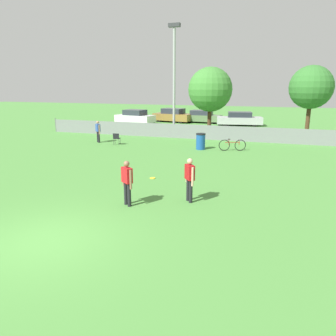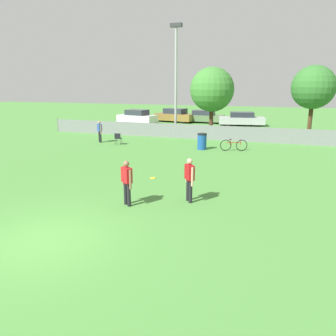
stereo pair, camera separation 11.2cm
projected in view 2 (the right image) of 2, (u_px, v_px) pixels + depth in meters
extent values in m
plane|color=#4C8C3D|center=(43.00, 241.00, 8.78)|extent=(120.00, 120.00, 0.00)
cube|color=gray|center=(201.00, 132.00, 25.13)|extent=(26.19, 0.03, 1.10)
cylinder|color=slate|center=(58.00, 125.00, 29.27)|extent=(0.07, 0.07, 1.21)
cylinder|color=#9E9EA3|center=(176.00, 84.00, 25.62)|extent=(0.20, 0.20, 8.23)
cube|color=#333338|center=(176.00, 25.00, 24.56)|extent=(0.90, 0.36, 0.28)
cylinder|color=#4C331E|center=(211.00, 121.00, 26.49)|extent=(0.32, 0.32, 2.41)
sphere|color=#3D7F33|center=(212.00, 89.00, 25.87)|extent=(3.49, 3.49, 3.49)
cylinder|color=#4C331E|center=(310.00, 121.00, 25.53)|extent=(0.32, 0.32, 2.67)
sphere|color=#33702D|center=(314.00, 87.00, 24.89)|extent=(3.29, 3.29, 3.29)
cylinder|color=black|center=(126.00, 193.00, 11.39)|extent=(0.13, 0.13, 0.83)
cylinder|color=black|center=(129.00, 195.00, 11.21)|extent=(0.13, 0.13, 0.83)
cube|color=red|center=(127.00, 175.00, 11.13)|extent=(0.48, 0.43, 0.53)
sphere|color=#8C664C|center=(126.00, 164.00, 11.04)|extent=(0.20, 0.20, 0.20)
cylinder|color=#8C664C|center=(123.00, 176.00, 11.36)|extent=(0.08, 0.08, 0.67)
cylinder|color=#8C664C|center=(130.00, 180.00, 10.95)|extent=(0.08, 0.08, 0.67)
cylinder|color=black|center=(188.00, 190.00, 11.76)|extent=(0.13, 0.13, 0.83)
cylinder|color=black|center=(190.00, 192.00, 11.54)|extent=(0.13, 0.13, 0.83)
cube|color=#B21419|center=(190.00, 172.00, 11.48)|extent=(0.44, 0.48, 0.53)
sphere|color=#D8AD8C|center=(190.00, 161.00, 11.39)|extent=(0.20, 0.20, 0.20)
cylinder|color=#D8AD8C|center=(187.00, 173.00, 11.74)|extent=(0.08, 0.08, 0.67)
cylinder|color=#D8AD8C|center=(192.00, 177.00, 11.27)|extent=(0.08, 0.08, 0.67)
cylinder|color=black|center=(101.00, 137.00, 23.72)|extent=(0.13, 0.13, 0.80)
cylinder|color=black|center=(99.00, 137.00, 23.90)|extent=(0.13, 0.13, 0.80)
cube|color=#2D4C9E|center=(100.00, 128.00, 23.65)|extent=(0.46, 0.42, 0.53)
sphere|color=tan|center=(99.00, 122.00, 23.55)|extent=(0.20, 0.20, 0.20)
cylinder|color=tan|center=(101.00, 129.00, 23.47)|extent=(0.08, 0.08, 0.67)
cylinder|color=tan|center=(98.00, 129.00, 23.87)|extent=(0.08, 0.08, 0.67)
cylinder|color=yellow|center=(153.00, 178.00, 14.67)|extent=(0.25, 0.25, 0.03)
torus|color=yellow|center=(153.00, 178.00, 14.67)|extent=(0.26, 0.26, 0.03)
cylinder|color=#333338|center=(122.00, 141.00, 23.19)|extent=(0.02, 0.02, 0.41)
cylinder|color=#333338|center=(117.00, 141.00, 23.24)|extent=(0.02, 0.02, 0.41)
cylinder|color=#333338|center=(120.00, 142.00, 22.83)|extent=(0.02, 0.02, 0.41)
cylinder|color=#333338|center=(115.00, 142.00, 22.87)|extent=(0.02, 0.02, 0.41)
cube|color=black|center=(118.00, 138.00, 22.98)|extent=(0.51, 0.51, 0.03)
cube|color=black|center=(117.00, 136.00, 22.73)|extent=(0.42, 0.11, 0.36)
torus|color=black|center=(226.00, 145.00, 20.73)|extent=(0.69, 0.26, 0.71)
torus|color=black|center=(242.00, 145.00, 20.70)|extent=(0.69, 0.26, 0.71)
cylinder|color=#A51E19|center=(234.00, 142.00, 20.67)|extent=(0.90, 0.31, 0.04)
cylinder|color=#A51E19|center=(230.00, 142.00, 20.68)|extent=(0.03, 0.03, 0.37)
cylinder|color=#A51E19|center=(241.00, 142.00, 20.66)|extent=(0.03, 0.03, 0.33)
cube|color=black|center=(230.00, 139.00, 20.63)|extent=(0.17, 0.11, 0.04)
cylinder|color=black|center=(241.00, 140.00, 20.62)|extent=(0.16, 0.43, 0.03)
cylinder|color=#194C99|center=(202.00, 142.00, 21.16)|extent=(0.58, 0.58, 0.96)
cylinder|color=black|center=(202.00, 134.00, 21.03)|extent=(0.61, 0.61, 0.08)
cylinder|color=black|center=(151.00, 121.00, 35.24)|extent=(0.70, 0.29, 0.68)
cylinder|color=black|center=(143.00, 122.00, 33.86)|extent=(0.70, 0.29, 0.68)
cylinder|color=black|center=(132.00, 119.00, 36.42)|extent=(0.70, 0.29, 0.68)
cylinder|color=black|center=(123.00, 121.00, 35.04)|extent=(0.70, 0.29, 0.68)
cube|color=white|center=(137.00, 118.00, 35.08)|extent=(4.37, 2.47, 0.74)
cube|color=#2D333D|center=(137.00, 112.00, 34.92)|extent=(2.38, 1.94, 0.56)
cylinder|color=black|center=(189.00, 119.00, 36.93)|extent=(0.68, 0.31, 0.66)
cylinder|color=black|center=(183.00, 120.00, 35.58)|extent=(0.68, 0.31, 0.66)
cylinder|color=black|center=(168.00, 118.00, 38.29)|extent=(0.68, 0.31, 0.66)
cylinder|color=black|center=(161.00, 119.00, 36.94)|extent=(0.68, 0.31, 0.66)
cube|color=olive|center=(175.00, 117.00, 36.87)|extent=(4.71, 2.68, 0.76)
cube|color=#2D333D|center=(175.00, 111.00, 36.71)|extent=(2.58, 2.04, 0.57)
cylinder|color=black|center=(217.00, 120.00, 36.35)|extent=(0.63, 0.22, 0.62)
cylinder|color=black|center=(213.00, 121.00, 35.04)|extent=(0.63, 0.22, 0.62)
cylinder|color=black|center=(194.00, 119.00, 37.37)|extent=(0.63, 0.22, 0.62)
cylinder|color=black|center=(190.00, 120.00, 36.06)|extent=(0.63, 0.22, 0.62)
cube|color=#59724C|center=(203.00, 118.00, 36.15)|extent=(4.44, 2.00, 0.68)
cube|color=#2D333D|center=(204.00, 113.00, 36.00)|extent=(2.35, 1.65, 0.51)
cylinder|color=black|center=(255.00, 122.00, 34.17)|extent=(0.64, 0.29, 0.62)
cylinder|color=black|center=(256.00, 124.00, 32.71)|extent=(0.64, 0.29, 0.62)
cylinder|color=black|center=(227.00, 122.00, 34.57)|extent=(0.64, 0.29, 0.62)
cylinder|color=black|center=(228.00, 123.00, 33.11)|extent=(0.64, 0.29, 0.62)
cube|color=#B7B7BC|center=(242.00, 120.00, 33.58)|extent=(4.78, 2.55, 0.69)
cube|color=#2D333D|center=(242.00, 114.00, 33.43)|extent=(2.60, 1.94, 0.52)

